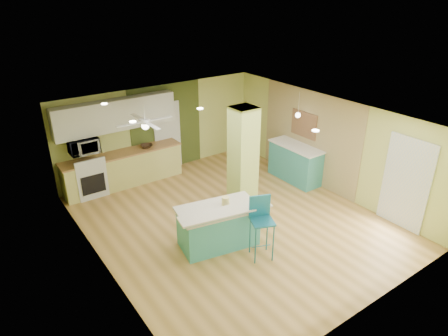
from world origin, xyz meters
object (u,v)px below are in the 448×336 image
Objects in this scene: side_counter at (295,162)px; fruit_bowl at (147,146)px; peninsula at (219,226)px; bar_stool at (261,217)px; canister at (226,201)px.

side_counter reaches higher than fruit_bowl.
peninsula is 1.48× the size of bar_stool.
canister is at bearing 21.37° from peninsula.
side_counter is 4.12m from fruit_bowl.
bar_stool is 0.84m from canister.
canister is (-3.29, -1.27, 0.45)m from side_counter.
peninsula is 0.98m from bar_stool.
bar_stool is at bearing -46.27° from peninsula.
fruit_bowl is (-3.30, 2.42, 0.47)m from side_counter.
bar_stool is 3.98× the size of fruit_bowl.
bar_stool is at bearing -70.02° from canister.
peninsula is at bearing -92.93° from fruit_bowl.
fruit_bowl is (0.19, 3.72, 0.51)m from peninsula.
fruit_bowl is (-0.30, 4.47, 0.11)m from bar_stool.
side_counter is at bearing 31.28° from peninsula.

